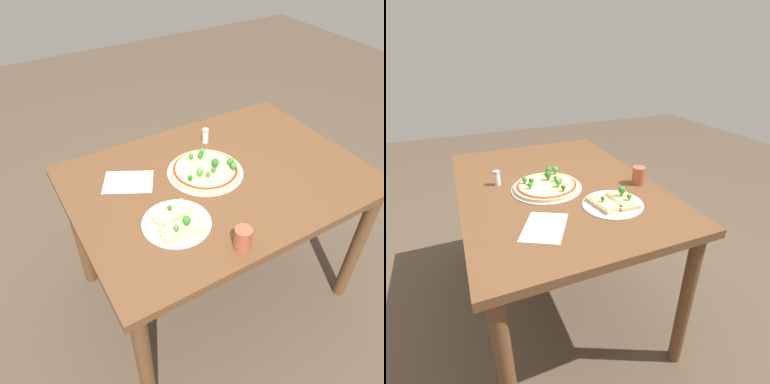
{
  "view_description": "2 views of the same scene",
  "coord_description": "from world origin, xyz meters",
  "views": [
    {
      "loc": [
        -0.75,
        -1.04,
        1.76
      ],
      "look_at": [
        -0.17,
        -0.05,
        0.79
      ],
      "focal_mm": 35.0,
      "sensor_mm": 36.0,
      "label": 1
    },
    {
      "loc": [
        -1.27,
        0.42,
        1.39
      ],
      "look_at": [
        -0.17,
        -0.05,
        0.79
      ],
      "focal_mm": 28.0,
      "sensor_mm": 36.0,
      "label": 2
    }
  ],
  "objects": [
    {
      "name": "paper_menu",
      "position": [
        -0.35,
        0.16,
        0.77
      ],
      "size": [
        0.25,
        0.23,
        0.0
      ],
      "primitive_type": "cube",
      "rotation": [
        0.0,
        0.0,
        -0.5
      ],
      "color": "white",
      "rests_on": "dining_table"
    },
    {
      "name": "condiment_shaker",
      "position": [
        0.09,
        0.26,
        0.81
      ],
      "size": [
        0.03,
        0.03,
        0.07
      ],
      "color": "silver",
      "rests_on": "dining_table"
    },
    {
      "name": "drinking_cup",
      "position": [
        -0.16,
        -0.37,
        0.81
      ],
      "size": [
        0.06,
        0.06,
        0.09
      ],
      "primitive_type": "cylinder",
      "color": "#AD5138",
      "rests_on": "dining_table"
    },
    {
      "name": "pizza_tray_whole",
      "position": [
        -0.03,
        0.05,
        0.78
      ],
      "size": [
        0.33,
        0.33,
        0.07
      ],
      "color": "#B7B7BC",
      "rests_on": "dining_table"
    },
    {
      "name": "pizza_tray_slice",
      "position": [
        -0.3,
        -0.16,
        0.78
      ],
      "size": [
        0.26,
        0.26,
        0.07
      ],
      "color": "#B7B7BC",
      "rests_on": "dining_table"
    },
    {
      "name": "dining_table",
      "position": [
        0.0,
        0.0,
        0.67
      ],
      "size": [
        1.26,
        0.9,
        0.77
      ],
      "color": "brown",
      "rests_on": "ground_plane"
    },
    {
      "name": "ground_plane",
      "position": [
        0.0,
        0.0,
        0.0
      ],
      "size": [
        8.0,
        8.0,
        0.0
      ],
      "primitive_type": "plane",
      "color": "brown"
    }
  ]
}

